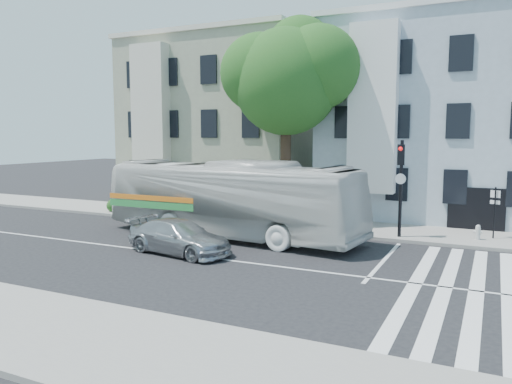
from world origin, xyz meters
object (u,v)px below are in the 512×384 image
Objects in this scene: sedan at (179,237)px; bus at (230,199)px; traffic_signal at (401,176)px; fire_hydrant at (478,232)px.

bus is at bearing 5.47° from sedan.
sedan is 10.11m from traffic_signal.
traffic_signal is 6.80× the size of fire_hydrant.
bus reaches higher than sedan.
fire_hydrant is at bearing -46.20° from sedan.
sedan is 7.00× the size of fire_hydrant.
bus is 11.15m from fire_hydrant.
fire_hydrant is at bearing -0.62° from traffic_signal.
bus is 3.94m from sedan.
traffic_signal reaches higher than fire_hydrant.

